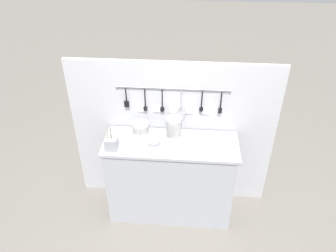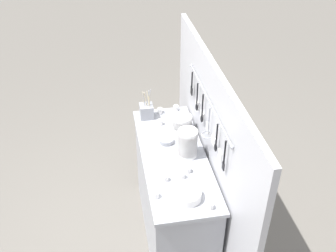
% 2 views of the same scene
% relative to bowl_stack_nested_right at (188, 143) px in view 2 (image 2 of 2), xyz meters
% --- Properties ---
extents(ground_plane, '(20.00, 20.00, 0.00)m').
position_rel_bowl_stack_nested_right_xyz_m(ground_plane, '(-0.02, -0.10, -1.06)').
color(ground_plane, '#666059').
extents(counter, '(1.33, 0.50, 0.94)m').
position_rel_bowl_stack_nested_right_xyz_m(counter, '(-0.02, -0.10, -0.59)').
color(counter, '#9EA0A8').
rests_on(counter, ground).
extents(back_wall, '(2.13, 0.11, 1.68)m').
position_rel_bowl_stack_nested_right_xyz_m(back_wall, '(-0.02, 0.18, -0.22)').
color(back_wall, '#B2B2B7').
rests_on(back_wall, ground).
extents(bowl_stack_nested_right, '(0.15, 0.15, 0.23)m').
position_rel_bowl_stack_nested_right_xyz_m(bowl_stack_nested_right, '(0.00, 0.00, 0.00)').
color(bowl_stack_nested_right, white).
rests_on(bowl_stack_nested_right, counter).
extents(bowl_stack_tall_left, '(0.16, 0.16, 0.13)m').
position_rel_bowl_stack_nested_right_xyz_m(bowl_stack_tall_left, '(-0.34, 0.03, -0.05)').
color(bowl_stack_tall_left, white).
rests_on(bowl_stack_tall_left, counter).
extents(plate_stack, '(0.20, 0.20, 0.06)m').
position_rel_bowl_stack_nested_right_xyz_m(plate_stack, '(0.45, -0.11, -0.08)').
color(plate_stack, white).
rests_on(plate_stack, counter).
extents(steel_mixing_bowl, '(0.11, 0.11, 0.04)m').
position_rel_bowl_stack_nested_right_xyz_m(steel_mixing_bowl, '(-0.18, -0.13, -0.10)').
color(steel_mixing_bowl, '#93969E').
rests_on(steel_mixing_bowl, counter).
extents(cutlery_caddy, '(0.12, 0.12, 0.27)m').
position_rel_bowl_stack_nested_right_xyz_m(cutlery_caddy, '(-0.58, -0.24, -0.05)').
color(cutlery_caddy, '#93969E').
rests_on(cutlery_caddy, counter).
extents(cup_back_left, '(0.05, 0.05, 0.04)m').
position_rel_bowl_stack_nested_right_xyz_m(cup_back_left, '(-0.44, -0.14, -0.09)').
color(cup_back_left, white).
rests_on(cup_back_left, counter).
extents(cup_by_caddy, '(0.05, 0.05, 0.04)m').
position_rel_bowl_stack_nested_right_xyz_m(cup_by_caddy, '(-0.65, 0.04, -0.09)').
color(cup_by_caddy, white).
rests_on(cup_by_caddy, counter).
extents(cup_front_left, '(0.05, 0.05, 0.04)m').
position_rel_bowl_stack_nested_right_xyz_m(cup_front_left, '(-0.18, -0.03, -0.09)').
color(cup_front_left, white).
rests_on(cup_front_left, counter).
extents(cup_centre, '(0.05, 0.05, 0.04)m').
position_rel_bowl_stack_nested_right_xyz_m(cup_centre, '(0.19, -0.04, -0.09)').
color(cup_centre, white).
rests_on(cup_centre, counter).
extents(cup_edge_far, '(0.05, 0.05, 0.04)m').
position_rel_bowl_stack_nested_right_xyz_m(cup_edge_far, '(0.41, -0.31, -0.09)').
color(cup_edge_far, white).
rests_on(cup_edge_far, counter).
extents(cup_edge_near, '(0.05, 0.05, 0.04)m').
position_rel_bowl_stack_nested_right_xyz_m(cup_edge_near, '(0.25, -0.22, -0.09)').
color(cup_edge_near, white).
rests_on(cup_edge_near, counter).
extents(cup_mid_row, '(0.05, 0.05, 0.04)m').
position_rel_bowl_stack_nested_right_xyz_m(cup_mid_row, '(-0.63, -0.11, -0.09)').
color(cup_mid_row, white).
rests_on(cup_mid_row, counter).
extents(cup_back_right, '(0.05, 0.05, 0.04)m').
position_rel_bowl_stack_nested_right_xyz_m(cup_back_right, '(0.25, -0.09, -0.09)').
color(cup_back_right, white).
rests_on(cup_back_right, counter).
extents(cup_beside_plates, '(0.05, 0.05, 0.04)m').
position_rel_bowl_stack_nested_right_xyz_m(cup_beside_plates, '(0.57, 0.03, -0.09)').
color(cup_beside_plates, white).
rests_on(cup_beside_plates, counter).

